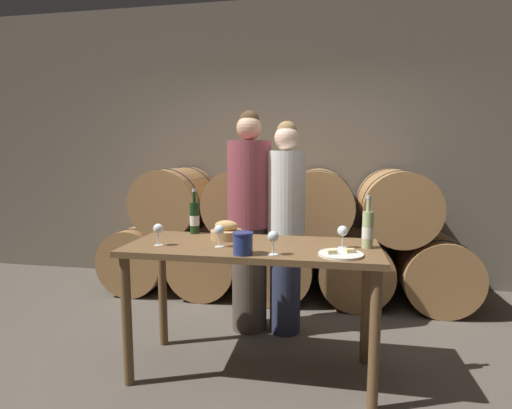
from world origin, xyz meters
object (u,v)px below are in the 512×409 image
blue_crock (243,242)px  cheese_plate (341,254)px  bread_basket (226,232)px  wine_glass_center (273,237)px  person_left (249,220)px  person_right (286,225)px  wine_glass_left (219,231)px  wine_bottle_white (368,229)px  wine_glass_far_left (158,230)px  wine_glass_right (343,232)px  tasting_table (252,263)px  wine_bottle_red (195,217)px

blue_crock → cheese_plate: 0.58m
bread_basket → wine_glass_center: bearing=-44.9°
person_left → person_right: person_left is taller
bread_basket → wine_glass_left: 0.25m
wine_bottle_white → wine_glass_left: size_ratio=2.33×
person_left → wine_glass_far_left: person_left is taller
cheese_plate → wine_glass_left: wine_glass_left is taller
wine_glass_right → wine_bottle_white: bearing=11.1°
wine_glass_center → wine_glass_right: 0.48m
bread_basket → wine_glass_far_left: 0.48m
cheese_plate → bread_basket: bearing=157.5°
cheese_plate → tasting_table: bearing=162.3°
tasting_table → blue_crock: (-0.01, -0.26, 0.20)m
wine_glass_far_left → blue_crock: bearing=-12.5°
tasting_table → wine_glass_right: size_ratio=11.42×
wine_bottle_white → wine_glass_right: wine_bottle_white is taller
wine_glass_far_left → wine_glass_center: same height
wine_glass_left → bread_basket: bearing=93.8°
bread_basket → wine_glass_center: wine_glass_center is taller
wine_bottle_red → wine_glass_far_left: wine_bottle_red is taller
blue_crock → person_left: bearing=99.0°
tasting_table → wine_bottle_white: bearing=3.2°
wine_bottle_white → bread_basket: size_ratio=1.51×
wine_bottle_white → wine_glass_left: (-0.93, -0.14, -0.02)m
tasting_table → cheese_plate: cheese_plate is taller
wine_glass_center → tasting_table: bearing=125.6°
wine_glass_left → wine_glass_center: same height
wine_bottle_red → bread_basket: size_ratio=1.51×
tasting_table → wine_bottle_red: wine_bottle_red is taller
bread_basket → wine_glass_far_left: size_ratio=1.54×
tasting_table → wine_glass_right: 0.63m
wine_bottle_white → person_left: bearing=144.1°
wine_bottle_white → wine_glass_left: wine_bottle_white is taller
wine_glass_left → wine_bottle_red: bearing=127.2°
bread_basket → wine_glass_far_left: (-0.39, -0.27, 0.06)m
wine_glass_center → blue_crock: bearing=-173.0°
blue_crock → wine_glass_center: wine_glass_center is taller
person_left → wine_bottle_red: (-0.34, -0.39, 0.08)m
wine_glass_center → bread_basket: bearing=135.1°
wine_glass_center → wine_glass_far_left: bearing=171.9°
person_left → wine_glass_center: person_left is taller
person_left → cheese_plate: size_ratio=6.99×
bread_basket → wine_glass_center: 0.54m
wine_bottle_white → wine_glass_far_left: wine_bottle_white is taller
person_left → wine_bottle_red: size_ratio=5.48×
person_left → bread_basket: 0.55m
wine_glass_far_left → person_left: bearing=61.7°
person_left → wine_bottle_white: (0.89, -0.65, 0.08)m
tasting_table → wine_glass_left: 0.32m
person_left → wine_glass_right: person_left is taller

